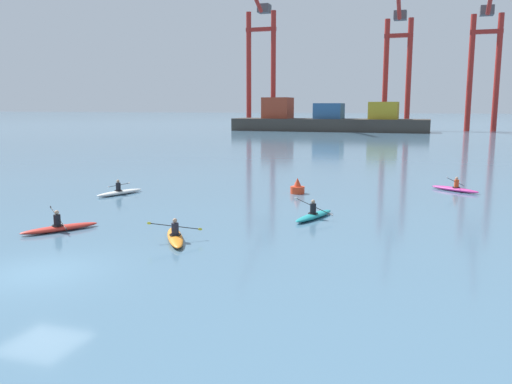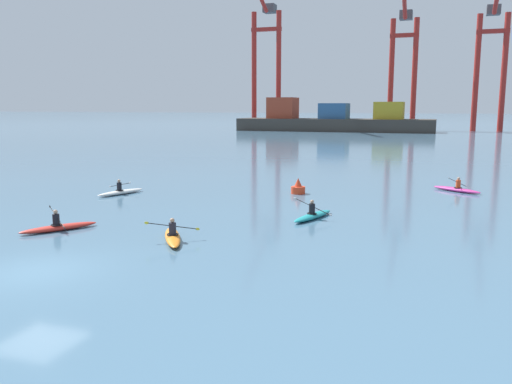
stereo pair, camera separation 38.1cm
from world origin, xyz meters
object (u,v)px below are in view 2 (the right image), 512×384
(gantry_crane_west, at_px, (265,50))
(kayak_orange, at_px, (173,236))
(container_barge, at_px, (333,120))
(kayak_magenta, at_px, (457,189))
(kayak_teal, at_px, (313,215))
(channel_buoy, at_px, (298,188))
(kayak_red, at_px, (59,227))
(gantry_crane_east_mid, at_px, (492,51))
(gantry_crane_west_mid, at_px, (403,55))
(kayak_white, at_px, (121,192))

(gantry_crane_west, height_order, kayak_orange, gantry_crane_west)
(container_barge, bearing_deg, kayak_magenta, -73.46)
(kayak_orange, relative_size, kayak_teal, 0.94)
(gantry_crane_west, bearing_deg, channel_buoy, -70.55)
(kayak_red, bearing_deg, gantry_crane_east_mid, 76.56)
(gantry_crane_west_mid, bearing_deg, kayak_teal, -88.34)
(kayak_magenta, relative_size, kayak_teal, 0.91)
(gantry_crane_west, bearing_deg, kayak_teal, -70.50)
(gantry_crane_east_mid, distance_m, channel_buoy, 96.22)
(gantry_crane_west_mid, bearing_deg, channel_buoy, -89.79)
(gantry_crane_east_mid, distance_m, kayak_white, 102.46)
(kayak_orange, bearing_deg, container_barge, 97.16)
(gantry_crane_east_mid, xyz_separation_m, kayak_white, (-28.32, -97.02, -16.78))
(container_barge, bearing_deg, kayak_orange, -82.84)
(kayak_red, bearing_deg, gantry_crane_west, 103.24)
(gantry_crane_east_mid, distance_m, kayak_red, 110.58)
(channel_buoy, distance_m, kayak_orange, 13.23)
(gantry_crane_east_mid, height_order, kayak_magenta, gantry_crane_east_mid)
(gantry_crane_west, distance_m, gantry_crane_west_mid, 31.85)
(channel_buoy, bearing_deg, gantry_crane_west, 109.45)
(gantry_crane_west_mid, distance_m, channel_buoy, 95.50)
(container_barge, bearing_deg, gantry_crane_west_mid, 37.28)
(container_barge, bearing_deg, kayak_red, -86.14)
(gantry_crane_west, bearing_deg, kayak_magenta, -64.34)
(kayak_red, height_order, kayak_white, kayak_red)
(gantry_crane_west_mid, height_order, kayak_white, gantry_crane_west_mid)
(kayak_red, relative_size, kayak_white, 0.93)
(kayak_magenta, bearing_deg, kayak_teal, -121.84)
(container_barge, bearing_deg, kayak_white, -87.64)
(gantry_crane_east_mid, distance_m, kayak_teal, 102.65)
(gantry_crane_east_mid, bearing_deg, gantry_crane_west_mid, 176.87)
(gantry_crane_west_mid, relative_size, kayak_orange, 10.18)
(kayak_white, bearing_deg, channel_buoy, 20.65)
(kayak_teal, bearing_deg, kayak_white, 166.68)
(gantry_crane_west_mid, height_order, kayak_orange, gantry_crane_west_mid)
(kayak_teal, bearing_deg, container_barge, 100.42)
(kayak_red, xyz_separation_m, kayak_magenta, (17.08, 17.36, 0.00))
(container_barge, distance_m, kayak_orange, 97.48)
(channel_buoy, relative_size, kayak_orange, 0.31)
(kayak_orange, bearing_deg, kayak_white, 133.07)
(gantry_crane_west, distance_m, kayak_orange, 109.32)
(container_barge, distance_m, kayak_magenta, 82.94)
(gantry_crane_west, distance_m, kayak_magenta, 97.48)
(gantry_crane_west_mid, xyz_separation_m, gantry_crane_east_mid, (18.19, -1.00, 0.15))
(kayak_white, bearing_deg, kayak_red, -72.54)
(container_barge, xyz_separation_m, gantry_crane_east_mid, (31.93, 9.46, 14.61))
(gantry_crane_west_mid, distance_m, kayak_teal, 102.51)
(gantry_crane_west_mid, bearing_deg, gantry_crane_west, -173.39)
(kayak_orange, distance_m, kayak_teal, 7.55)
(gantry_crane_west_mid, distance_m, kayak_red, 108.82)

